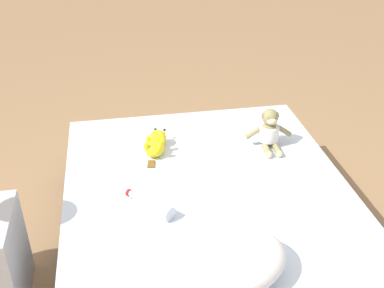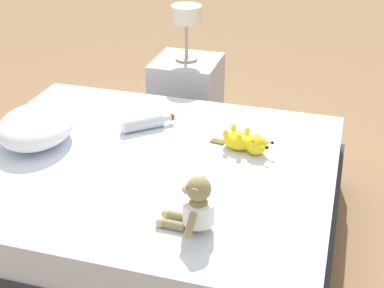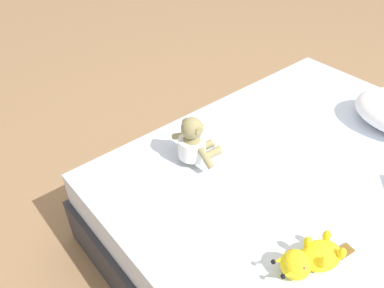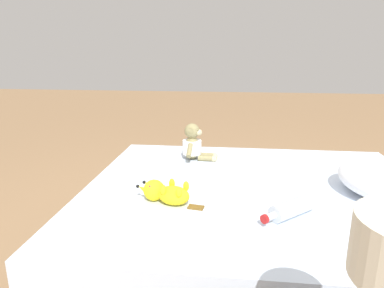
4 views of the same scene
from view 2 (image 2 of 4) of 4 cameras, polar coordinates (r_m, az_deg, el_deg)
ground_plane at (r=2.88m, az=-4.48°, el=-9.17°), size 16.00×16.00×0.00m
bed at (r=2.75m, az=-4.65°, el=-5.63°), size 1.52×1.81×0.44m
pillow at (r=2.86m, az=-15.71°, el=1.78°), size 0.53×0.46×0.17m
plush_monkey at (r=2.12m, az=0.39°, el=-6.58°), size 0.29×0.23×0.24m
plush_yellow_creature at (r=2.69m, az=5.48°, el=0.23°), size 0.17×0.32×0.10m
glass_bottle at (r=2.90m, az=-4.95°, el=2.19°), size 0.23×0.25×0.07m
nightstand at (r=3.73m, az=-0.55°, el=4.89°), size 0.42×0.42×0.52m
bedside_lamp at (r=3.55m, az=-0.59°, el=12.84°), size 0.19×0.19×0.35m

